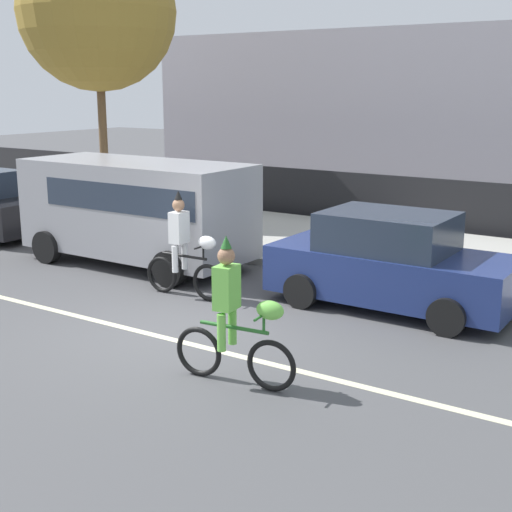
# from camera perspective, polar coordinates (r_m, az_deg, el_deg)

# --- Properties ---
(ground_plane) EXTENTS (80.00, 80.00, 0.00)m
(ground_plane) POSITION_cam_1_polar(r_m,az_deg,el_deg) (11.28, -5.82, -5.76)
(ground_plane) COLOR #4C4C4F
(road_centre_line) EXTENTS (36.00, 0.14, 0.01)m
(road_centre_line) POSITION_cam_1_polar(r_m,az_deg,el_deg) (10.92, -7.49, -6.45)
(road_centre_line) COLOR beige
(road_centre_line) RESTS_ON ground
(sidewalk_curb) EXTENTS (60.00, 5.00, 0.15)m
(sidewalk_curb) POSITION_cam_1_polar(r_m,az_deg,el_deg) (16.61, 8.45, 0.71)
(sidewalk_curb) COLOR #ADAAA3
(sidewalk_curb) RESTS_ON ground
(fence_line) EXTENTS (40.00, 0.08, 1.40)m
(fence_line) POSITION_cam_1_polar(r_m,az_deg,el_deg) (19.11, 12.22, 4.13)
(fence_line) COLOR black
(fence_line) RESTS_ON ground
(parade_cyclist_zebra) EXTENTS (1.72, 0.50, 1.92)m
(parade_cyclist_zebra) POSITION_cam_1_polar(r_m,az_deg,el_deg) (12.70, -5.72, 0.39)
(parade_cyclist_zebra) COLOR black
(parade_cyclist_zebra) RESTS_ON ground
(parade_cyclist_lime) EXTENTS (1.72, 0.50, 1.92)m
(parade_cyclist_lime) POSITION_cam_1_polar(r_m,az_deg,el_deg) (8.94, -1.70, -5.19)
(parade_cyclist_lime) COLOR black
(parade_cyclist_lime) RESTS_ON ground
(parked_van_grey) EXTENTS (5.00, 2.22, 2.18)m
(parked_van_grey) POSITION_cam_1_polar(r_m,az_deg,el_deg) (15.08, -9.33, 4.05)
(parked_van_grey) COLOR #99999E
(parked_van_grey) RESTS_ON ground
(parked_car_navy) EXTENTS (4.10, 1.92, 1.64)m
(parked_car_navy) POSITION_cam_1_polar(r_m,az_deg,el_deg) (12.25, 10.72, -0.57)
(parked_car_navy) COLOR navy
(parked_car_navy) RESTS_ON ground
(street_tree_far_corner) EXTENTS (4.44, 4.44, 7.82)m
(street_tree_far_corner) POSITION_cam_1_polar(r_m,az_deg,el_deg) (21.48, -12.60, 18.60)
(street_tree_far_corner) COLOR brown
(street_tree_far_corner) RESTS_ON sidewalk_curb
(pedestrian_onlooker) EXTENTS (0.32, 0.20, 1.62)m
(pedestrian_onlooker) POSITION_cam_1_polar(r_m,az_deg,el_deg) (17.84, -0.70, 4.80)
(pedestrian_onlooker) COLOR #33333D
(pedestrian_onlooker) RESTS_ON sidewalk_curb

